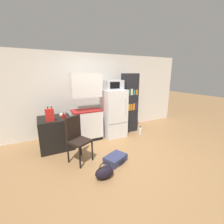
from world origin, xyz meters
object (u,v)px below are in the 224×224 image
at_px(bowl, 62,115).
at_px(water_bottle_front, 140,131).
at_px(suitcase_large_flat, 115,159).
at_px(chair, 76,135).
at_px(bottle_olive_oil, 52,112).
at_px(cereal_box, 50,115).
at_px(kitchen_hutch, 87,110).
at_px(refrigerator, 114,113).
at_px(side_table, 56,133).
at_px(bottle_green_tall, 48,113).
at_px(handbag, 105,172).
at_px(microwave, 114,85).
at_px(bookshelf, 129,103).
at_px(bottle_ketchup_red, 64,116).

bearing_deg(bowl, water_bottle_front, -11.98).
bearing_deg(suitcase_large_flat, water_bottle_front, 10.91).
xyz_separation_m(chair, suitcase_large_flat, (0.72, -0.45, -0.51)).
relative_size(bottle_olive_oil, cereal_box, 0.83).
xyz_separation_m(bowl, cereal_box, (-0.34, -0.41, 0.13)).
relative_size(kitchen_hutch, cereal_box, 6.29).
bearing_deg(refrigerator, side_table, -177.96).
distance_m(bottle_green_tall, cereal_box, 0.38).
bearing_deg(cereal_box, kitchen_hutch, 21.57).
distance_m(side_table, bottle_olive_oil, 0.57).
relative_size(handbag, water_bottle_front, 1.25).
xyz_separation_m(bottle_green_tall, suitcase_large_flat, (1.18, -1.43, -0.84)).
bearing_deg(refrigerator, microwave, -108.84).
bearing_deg(water_bottle_front, refrigerator, 153.08).
height_order(chair, handbag, chair).
xyz_separation_m(bottle_olive_oil, cereal_box, (-0.09, -0.51, 0.05)).
bearing_deg(bookshelf, water_bottle_front, -80.15).
bearing_deg(handbag, bookshelf, 47.46).
relative_size(bottle_ketchup_red, chair, 0.14).
xyz_separation_m(microwave, bookshelf, (0.66, 0.14, -0.62)).
distance_m(bottle_olive_oil, suitcase_large_flat, 2.07).
height_order(bottle_green_tall, bottle_olive_oil, bottle_green_tall).
bearing_deg(bottle_ketchup_red, kitchen_hutch, 24.54).
distance_m(cereal_box, chair, 0.84).
distance_m(bottle_ketchup_red, bowl, 0.32).
bearing_deg(bowl, bottle_ketchup_red, -92.69).
height_order(bottle_green_tall, chair, bottle_green_tall).
bearing_deg(side_table, bottle_green_tall, 133.22).
height_order(microwave, bookshelf, bookshelf).
bearing_deg(bookshelf, refrigerator, -167.78).
relative_size(bottle_green_tall, chair, 0.27).
bearing_deg(bottle_green_tall, bottle_ketchup_red, -41.70).
relative_size(kitchen_hutch, water_bottle_front, 6.58).
relative_size(side_table, bowl, 5.18).
bearing_deg(bowl, side_table, -145.72).
distance_m(bottle_green_tall, water_bottle_front, 2.73).
height_order(bookshelf, chair, bookshelf).
bearing_deg(water_bottle_front, cereal_box, 178.51).
height_order(bottle_olive_oil, bowl, bottle_olive_oil).
bearing_deg(microwave, bottle_olive_oil, 173.50).
relative_size(side_table, microwave, 1.53).
xyz_separation_m(side_table, kitchen_hutch, (0.89, 0.14, 0.47)).
bearing_deg(bottle_green_tall, handbag, -67.49).
xyz_separation_m(microwave, chair, (-1.37, -0.92, -0.98)).
xyz_separation_m(bottle_olive_oil, suitcase_large_flat, (1.08, -1.56, -0.83)).
bearing_deg(kitchen_hutch, water_bottle_front, -16.33).
bearing_deg(cereal_box, suitcase_large_flat, -41.97).
distance_m(cereal_box, water_bottle_front, 2.70).
height_order(bottle_ketchup_red, bowl, bottle_ketchup_red).
bearing_deg(bookshelf, cereal_box, -169.56).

